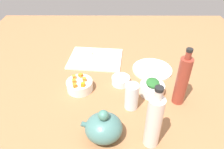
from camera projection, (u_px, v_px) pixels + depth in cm
name	position (u px, v px, depth cm)	size (l,w,h in cm)	color
tabletop	(112.00, 84.00, 116.09)	(190.00, 190.00, 3.00)	#9A6640
cutting_board	(95.00, 59.00, 133.01)	(31.65, 25.17, 1.00)	silver
plate_tofu	(151.00, 69.00, 123.58)	(22.32, 22.32, 1.20)	white
bowl_greens	(151.00, 89.00, 106.64)	(12.13, 12.13, 5.13)	white
bowl_carrots	(79.00, 85.00, 108.89)	(13.03, 13.03, 5.11)	white
bowl_small_side	(120.00, 80.00, 113.11)	(9.52, 9.52, 3.95)	white
teapot	(102.00, 127.00, 83.49)	(16.33, 13.99, 14.44)	#45726D
bottle_0	(181.00, 80.00, 95.95)	(5.51, 5.51, 28.63)	maroon
bottle_1	(152.00, 122.00, 77.52)	(5.92, 5.92, 27.94)	silver
drinking_glass_0	(131.00, 96.00, 96.61)	(6.20, 6.20, 12.81)	white
carrot_cube_0	(83.00, 79.00, 107.26)	(1.80, 1.80, 1.80)	orange
carrot_cube_1	(73.00, 77.00, 108.91)	(1.80, 1.80, 1.80)	orange
carrot_cube_2	(73.00, 81.00, 106.14)	(1.80, 1.80, 1.80)	orange
carrot_cube_3	(82.00, 85.00, 103.92)	(1.80, 1.80, 1.80)	orange
carrot_cube_4	(74.00, 85.00, 103.40)	(1.80, 1.80, 1.80)	orange
carrot_cube_5	(80.00, 75.00, 110.00)	(1.80, 1.80, 1.80)	orange
chopped_greens_mound	(152.00, 83.00, 104.27)	(7.59, 6.53, 2.84)	#266129
tofu_cube_0	(150.00, 65.00, 124.47)	(2.20, 2.20, 2.20)	white
tofu_cube_1	(157.00, 66.00, 123.76)	(2.20, 2.20, 2.20)	silver
tofu_cube_2	(154.00, 72.00, 118.85)	(2.20, 2.20, 2.20)	#FAF2CC
tofu_cube_3	(160.00, 69.00, 120.98)	(2.20, 2.20, 2.20)	white
tofu_cube_4	(146.00, 70.00, 120.56)	(2.20, 2.20, 2.20)	silver
tofu_cube_5	(143.00, 66.00, 123.58)	(2.20, 2.20, 2.20)	white
dumpling_0	(103.00, 58.00, 130.87)	(4.40, 4.24, 2.10)	beige
dumpling_1	(113.00, 52.00, 136.52)	(4.20, 3.72, 2.17)	beige
dumpling_2	(89.00, 53.00, 134.20)	(5.29, 4.93, 3.17)	beige
dumpling_3	(79.00, 51.00, 136.04)	(5.00, 4.98, 3.16)	beige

